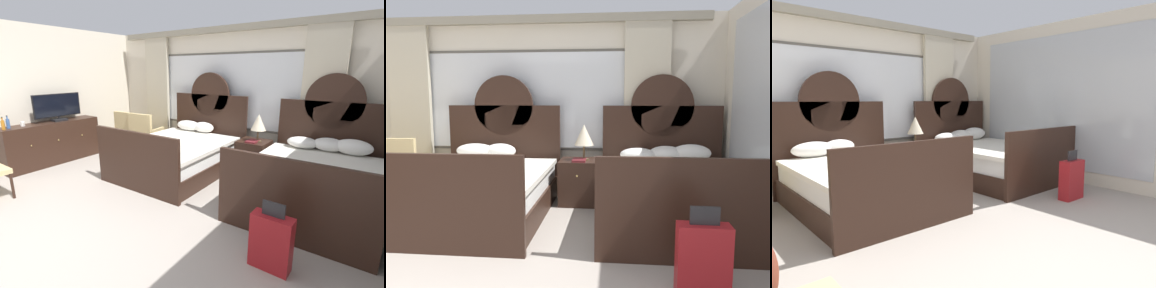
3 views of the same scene
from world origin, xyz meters
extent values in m
plane|color=#9E9389|center=(0.00, 0.00, 0.00)|extent=(24.00, 24.00, 0.00)
cube|color=beige|center=(0.00, 4.03, 1.35)|extent=(5.91, 0.07, 2.70)
cube|color=#605B52|center=(0.00, 3.99, 1.43)|extent=(3.34, 0.02, 1.53)
cube|color=white|center=(0.00, 3.98, 1.43)|extent=(3.26, 0.02, 1.45)
cube|color=#C1B79E|center=(-1.83, 3.89, 1.30)|extent=(0.66, 0.08, 2.60)
cube|color=#C1B79E|center=(1.83, 3.89, 1.30)|extent=(0.66, 0.08, 2.60)
cube|color=gray|center=(0.00, 3.89, 2.62)|extent=(5.44, 0.10, 0.12)
cube|color=beige|center=(-2.99, 1.70, 1.35)|extent=(0.07, 4.59, 2.70)
cube|color=black|center=(-0.29, 2.71, 0.15)|extent=(1.61, 2.10, 0.30)
cube|color=white|center=(-0.29, 2.71, 0.42)|extent=(1.55, 2.00, 0.24)
cube|color=silver|center=(-0.29, 2.63, 0.57)|extent=(1.65, 1.90, 0.06)
cube|color=black|center=(-0.29, 3.79, 0.68)|extent=(1.69, 0.06, 1.36)
cylinder|color=black|center=(-0.29, 3.79, 1.36)|extent=(0.89, 0.06, 0.89)
cube|color=black|center=(-0.29, 1.63, 0.48)|extent=(1.69, 0.06, 0.96)
ellipsoid|color=white|center=(-0.65, 3.53, 0.71)|extent=(0.58, 0.25, 0.21)
ellipsoid|color=white|center=(-0.29, 3.55, 0.71)|extent=(0.45, 0.27, 0.21)
cube|color=black|center=(2.04, 2.71, 0.15)|extent=(1.61, 2.10, 0.30)
cube|color=white|center=(2.04, 2.71, 0.42)|extent=(1.55, 2.00, 0.24)
cube|color=silver|center=(2.04, 2.63, 0.57)|extent=(1.65, 1.90, 0.06)
cube|color=black|center=(2.04, 3.79, 0.68)|extent=(1.69, 0.06, 1.36)
cylinder|color=black|center=(2.04, 3.79, 1.36)|extent=(0.89, 0.06, 0.89)
cube|color=black|center=(2.04, 1.63, 0.48)|extent=(1.69, 0.06, 0.96)
ellipsoid|color=white|center=(1.69, 3.50, 0.69)|extent=(0.49, 0.32, 0.18)
ellipsoid|color=white|center=(2.08, 3.55, 0.70)|extent=(0.48, 0.34, 0.21)
ellipsoid|color=white|center=(2.42, 3.53, 0.72)|extent=(0.53, 0.32, 0.24)
cube|color=black|center=(0.87, 3.42, 0.31)|extent=(0.52, 0.52, 0.62)
sphere|color=tan|center=(0.87, 3.15, 0.44)|extent=(0.02, 0.02, 0.02)
cylinder|color=brown|center=(0.95, 3.41, 0.63)|extent=(0.14, 0.14, 0.02)
cylinder|color=brown|center=(0.95, 3.41, 0.73)|extent=(0.03, 0.03, 0.19)
cone|color=beige|center=(0.95, 3.41, 0.97)|extent=(0.27, 0.27, 0.29)
cube|color=maroon|center=(0.89, 3.32, 0.63)|extent=(0.18, 0.26, 0.03)
cube|color=black|center=(-2.73, 1.67, 0.42)|extent=(0.45, 1.90, 0.84)
sphere|color=tan|center=(-2.49, 2.19, 0.51)|extent=(0.03, 0.03, 0.03)
sphere|color=tan|center=(-2.49, 1.67, 0.51)|extent=(0.03, 0.03, 0.03)
sphere|color=tan|center=(-2.49, 1.14, 0.51)|extent=(0.03, 0.03, 0.03)
cube|color=black|center=(-2.71, 1.85, 0.86)|extent=(0.20, 0.28, 0.04)
cylinder|color=black|center=(-2.71, 1.85, 0.91)|extent=(0.04, 0.04, 0.05)
cube|color=black|center=(-2.71, 1.85, 1.16)|extent=(0.04, 0.97, 0.46)
cube|color=black|center=(-2.69, 1.85, 1.16)|extent=(0.01, 0.93, 0.42)
cylinder|color=#B7701E|center=(-2.68, 0.82, 0.92)|extent=(0.06, 0.06, 0.16)
cylinder|color=#B7701E|center=(-2.68, 0.82, 1.03)|extent=(0.02, 0.02, 0.06)
cylinder|color=black|center=(-2.68, 0.82, 1.06)|extent=(0.03, 0.03, 0.01)
cylinder|color=#385B99|center=(-2.73, 0.92, 0.93)|extent=(0.06, 0.06, 0.17)
cylinder|color=#385B99|center=(-2.73, 0.92, 1.04)|extent=(0.02, 0.02, 0.06)
cylinder|color=black|center=(-2.73, 0.92, 1.07)|extent=(0.03, 0.03, 0.01)
cylinder|color=white|center=(-2.72, 1.15, 0.89)|extent=(0.08, 0.08, 0.08)
torus|color=white|center=(-2.67, 1.15, 0.89)|extent=(0.05, 0.01, 0.05)
cube|color=tan|center=(-1.64, 3.29, 0.37)|extent=(0.66, 0.66, 0.10)
cube|color=tan|center=(-1.61, 3.04, 0.68)|extent=(0.59, 0.16, 0.51)
cube|color=tan|center=(-1.38, 3.32, 0.50)|extent=(0.13, 0.53, 0.16)
cube|color=tan|center=(-1.90, 3.26, 0.50)|extent=(0.13, 0.53, 0.16)
cylinder|color=black|center=(-1.43, 3.56, 0.16)|extent=(0.04, 0.04, 0.32)
cylinder|color=black|center=(-1.91, 3.50, 0.16)|extent=(0.04, 0.04, 0.32)
cylinder|color=black|center=(-1.37, 3.08, 0.16)|extent=(0.04, 0.04, 0.32)
cylinder|color=black|center=(-1.85, 3.02, 0.16)|extent=(0.04, 0.04, 0.32)
cube|color=tan|center=(-2.11, 3.29, 0.37)|extent=(0.61, 0.61, 0.10)
cube|color=tan|center=(-2.10, 3.04, 0.68)|extent=(0.59, 0.11, 0.51)
cube|color=tan|center=(-1.85, 3.30, 0.50)|extent=(0.08, 0.53, 0.16)
cube|color=tan|center=(-2.38, 3.28, 0.50)|extent=(0.08, 0.53, 0.16)
cylinder|color=black|center=(-1.88, 3.54, 0.16)|extent=(0.04, 0.04, 0.32)
cylinder|color=black|center=(-2.37, 3.52, 0.16)|extent=(0.04, 0.04, 0.32)
cylinder|color=black|center=(-1.86, 3.06, 0.16)|extent=(0.04, 0.04, 0.32)
cylinder|color=black|center=(-2.34, 3.04, 0.16)|extent=(0.04, 0.04, 0.32)
cylinder|color=black|center=(-1.62, 0.41, 0.20)|extent=(0.04, 0.04, 0.39)
cube|color=maroon|center=(2.02, 1.13, 0.27)|extent=(0.39, 0.17, 0.55)
cube|color=#232326|center=(2.02, 1.13, 0.62)|extent=(0.21, 0.02, 0.14)
cylinder|color=black|center=(1.87, 1.14, 0.03)|extent=(0.05, 0.02, 0.05)
cylinder|color=black|center=(2.18, 1.13, 0.03)|extent=(0.05, 0.02, 0.05)
camera|label=1|loc=(2.71, -1.14, 1.84)|focal=25.72mm
camera|label=2|loc=(1.35, -1.46, 1.47)|focal=33.46mm
camera|label=3|loc=(-2.18, -1.27, 1.39)|focal=31.43mm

